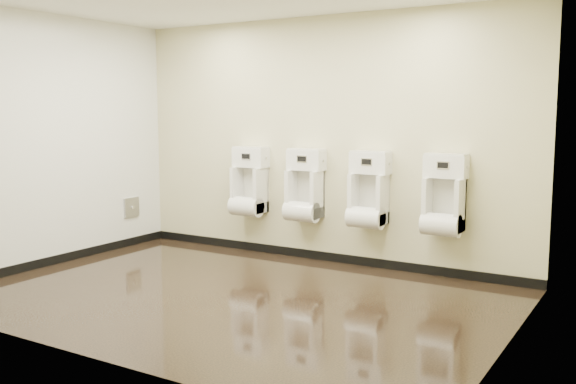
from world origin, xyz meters
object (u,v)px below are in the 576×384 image
Objects in this scene: access_panel at (132,207)px; urinal_3 at (444,201)px; urinal_1 at (304,191)px; urinal_0 at (249,187)px; urinal_2 at (368,195)px.

access_panel is 4.01m from urinal_3.
urinal_1 is at bearing 9.81° from access_panel.
access_panel is 1.65m from urinal_0.
urinal_2 is 1.00× the size of urinal_3.
urinal_2 reaches higher than access_panel.
access_panel is at bearing -174.19° from urinal_3.
urinal_3 is (1.64, 0.00, 0.00)m from urinal_1.
urinal_3 is at bearing 0.00° from urinal_0.
urinal_0 is 1.00× the size of urinal_3.
urinal_1 is at bearing 0.00° from urinal_0.
access_panel is 3.18m from urinal_2.
urinal_1 reaches higher than access_panel.
urinal_0 reaches higher than access_panel.
urinal_3 is at bearing 5.81° from access_panel.
urinal_0 is 1.00× the size of urinal_2.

